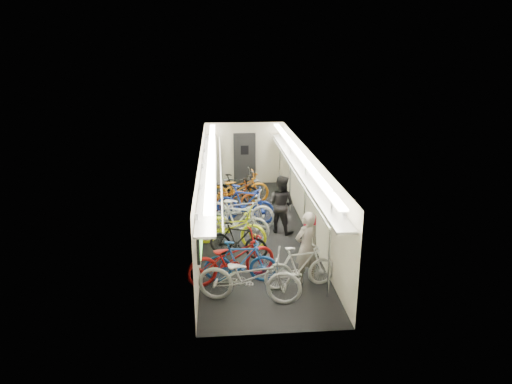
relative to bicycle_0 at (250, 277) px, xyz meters
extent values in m
plane|color=black|center=(0.42, 3.81, -0.57)|extent=(10.00, 10.00, 0.00)
plane|color=white|center=(0.42, 3.81, 1.83)|extent=(10.00, 10.00, 0.00)
plane|color=beige|center=(-1.08, 3.81, 0.63)|extent=(0.00, 10.00, 10.00)
plane|color=beige|center=(1.92, 3.81, 0.63)|extent=(0.00, 10.00, 10.00)
plane|color=beige|center=(0.42, 8.81, 0.63)|extent=(3.00, 0.00, 3.00)
plane|color=beige|center=(0.42, -1.19, 0.63)|extent=(3.00, 0.00, 3.00)
cube|color=black|center=(-1.04, 0.61, 0.68)|extent=(0.06, 1.10, 0.80)
cube|color=#83B850|center=(-1.00, 0.61, 0.68)|extent=(0.02, 0.96, 0.66)
cube|color=black|center=(-1.04, 2.81, 0.68)|extent=(0.06, 1.10, 0.80)
cube|color=#83B850|center=(-1.00, 2.81, 0.68)|extent=(0.02, 0.96, 0.66)
cube|color=black|center=(-1.04, 5.01, 0.68)|extent=(0.06, 1.10, 0.80)
cube|color=#83B850|center=(-1.00, 5.01, 0.68)|extent=(0.02, 0.96, 0.66)
cube|color=black|center=(-1.04, 7.21, 0.68)|extent=(0.06, 1.10, 0.80)
cube|color=#83B850|center=(-1.00, 7.21, 0.68)|extent=(0.02, 0.96, 0.66)
cube|color=#E5BA0C|center=(-1.03, 1.71, 0.73)|extent=(0.02, 0.22, 0.30)
cube|color=#E5BA0C|center=(-1.03, 3.91, 0.73)|extent=(0.02, 0.22, 0.30)
cube|color=#E5BA0C|center=(-1.03, 6.11, 0.73)|extent=(0.02, 0.22, 0.30)
cube|color=black|center=(0.42, 8.75, 0.43)|extent=(0.85, 0.08, 2.00)
cube|color=#999BA0|center=(-0.86, 3.81, 1.35)|extent=(0.40, 9.70, 0.05)
cube|color=#999BA0|center=(1.70, 3.81, 1.35)|extent=(0.40, 9.70, 0.05)
cylinder|color=silver|center=(-0.53, 3.81, 1.45)|extent=(0.04, 9.70, 0.04)
cylinder|color=silver|center=(1.37, 3.81, 1.45)|extent=(0.04, 9.70, 0.04)
cube|color=white|center=(-0.78, 3.81, 1.77)|extent=(0.18, 9.60, 0.04)
cube|color=white|center=(1.62, 3.81, 1.77)|extent=(0.18, 9.60, 0.04)
cylinder|color=silver|center=(1.67, 0.01, 0.63)|extent=(0.05, 0.05, 2.38)
cylinder|color=silver|center=(1.67, 2.81, 0.63)|extent=(0.05, 0.05, 2.38)
cylinder|color=silver|center=(1.67, 5.31, 0.63)|extent=(0.05, 0.05, 2.38)
cylinder|color=silver|center=(1.67, 7.81, 0.63)|extent=(0.05, 0.05, 2.38)
imported|color=#9D9DA1|center=(0.00, 0.00, 0.00)|extent=(2.30, 1.22, 1.15)
imported|color=navy|center=(-0.14, 0.86, -0.07)|extent=(1.70, 0.60, 1.00)
imported|color=#9D1211|center=(-0.35, 0.95, -0.02)|extent=(2.25, 1.42, 1.12)
imported|color=black|center=(-0.14, 2.14, -0.11)|extent=(1.61, 0.99, 0.94)
imported|color=#D0DB14|center=(-0.36, 2.85, -0.02)|extent=(2.23, 1.44, 1.11)
imported|color=#BCBCBE|center=(-0.11, 3.28, -0.02)|extent=(1.90, 1.18, 1.11)
imported|color=silver|center=(0.01, 4.26, -0.02)|extent=(2.24, 1.36, 1.11)
imported|color=navy|center=(0.19, 4.64, 0.00)|extent=(1.96, 1.28, 1.15)
imported|color=maroon|center=(-0.25, 5.37, -0.07)|extent=(1.99, 0.87, 1.01)
imported|color=black|center=(-0.02, 6.35, -0.06)|extent=(1.78, 1.09, 1.03)
imported|color=orange|center=(0.04, 6.23, -0.01)|extent=(2.27, 1.15, 1.14)
imported|color=silver|center=(1.16, 0.50, -0.08)|extent=(1.72, 0.76, 1.00)
imported|color=#5E5F62|center=(-0.05, 6.69, -0.02)|extent=(2.19, 1.07, 1.10)
imported|color=gray|center=(1.34, 0.78, 0.27)|extent=(0.72, 0.62, 1.68)
imported|color=black|center=(1.16, 3.72, 0.27)|extent=(1.05, 1.00, 1.70)
cube|color=#A41025|center=(1.46, 1.09, 0.71)|extent=(0.26, 0.15, 0.38)
camera|label=1|loc=(-0.57, -8.46, 4.53)|focal=32.00mm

